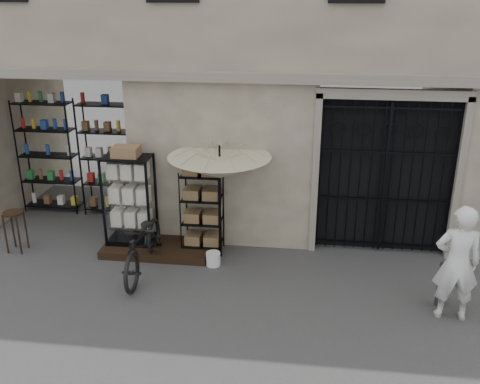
# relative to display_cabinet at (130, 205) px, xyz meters

# --- Properties ---
(ground) EXTENTS (80.00, 80.00, 0.00)m
(ground) POSITION_rel_display_cabinet_xyz_m (2.89, -1.63, -0.91)
(ground) COLOR black
(ground) RESTS_ON ground
(shop_recess) EXTENTS (3.00, 1.70, 3.00)m
(shop_recess) POSITION_rel_display_cabinet_xyz_m (-1.61, 1.17, 0.59)
(shop_recess) COLOR black
(shop_recess) RESTS_ON ground
(shop_shelving) EXTENTS (2.70, 0.50, 2.50)m
(shop_shelving) POSITION_rel_display_cabinet_xyz_m (-1.66, 1.67, 0.34)
(shop_shelving) COLOR black
(shop_shelving) RESTS_ON ground
(iron_gate) EXTENTS (2.50, 0.21, 3.00)m
(iron_gate) POSITION_rel_display_cabinet_xyz_m (4.64, 0.64, 0.59)
(iron_gate) COLOR black
(iron_gate) RESTS_ON ground
(step_platform) EXTENTS (2.00, 0.90, 0.15)m
(step_platform) POSITION_rel_display_cabinet_xyz_m (0.49, -0.08, -0.84)
(step_platform) COLOR black
(step_platform) RESTS_ON ground
(display_cabinet) EXTENTS (0.97, 0.77, 1.83)m
(display_cabinet) POSITION_rel_display_cabinet_xyz_m (0.00, 0.00, 0.00)
(display_cabinet) COLOR black
(display_cabinet) RESTS_ON step_platform
(wire_rack) EXTENTS (0.84, 0.72, 1.63)m
(wire_rack) POSITION_rel_display_cabinet_xyz_m (1.34, 0.08, -0.11)
(wire_rack) COLOR black
(wire_rack) RESTS_ON ground
(market_umbrella) EXTENTS (1.66, 1.69, 2.58)m
(market_umbrella) POSITION_rel_display_cabinet_xyz_m (1.72, -0.11, 0.94)
(market_umbrella) COLOR black
(market_umbrella) RESTS_ON ground
(white_bucket) EXTENTS (0.34, 0.34, 0.25)m
(white_bucket) POSITION_rel_display_cabinet_xyz_m (1.63, -0.45, -0.79)
(white_bucket) COLOR silver
(white_bucket) RESTS_ON ground
(bicycle) EXTENTS (0.73, 1.09, 2.06)m
(bicycle) POSITION_rel_display_cabinet_xyz_m (0.48, -0.83, -0.91)
(bicycle) COLOR black
(bicycle) RESTS_ON ground
(wooden_stool) EXTENTS (0.50, 0.50, 0.80)m
(wooden_stool) POSITION_rel_display_cabinet_xyz_m (-2.15, -0.36, -0.49)
(wooden_stool) COLOR black
(wooden_stool) RESTS_ON ground
(steel_bollard) EXTENTS (0.16, 0.16, 0.73)m
(steel_bollard) POSITION_rel_display_cabinet_xyz_m (5.39, -1.29, -0.54)
(steel_bollard) COLOR #464A4E
(steel_bollard) RESTS_ON ground
(shopkeeper) EXTENTS (0.72, 1.84, 0.44)m
(shopkeeper) POSITION_rel_display_cabinet_xyz_m (5.47, -1.59, -0.91)
(shopkeeper) COLOR silver
(shopkeeper) RESTS_ON ground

